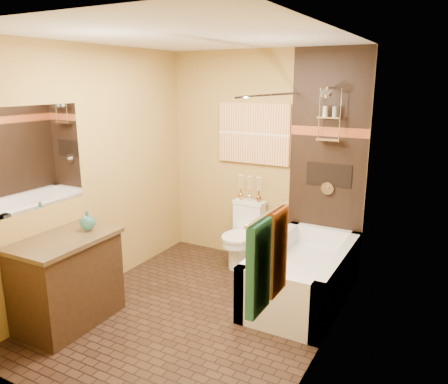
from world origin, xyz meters
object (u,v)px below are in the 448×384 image
Objects in this scene: bathtub at (303,279)px; vanity at (67,280)px; sunset_painting at (254,134)px; toilet at (243,235)px.

bathtub is 1.60× the size of vanity.
sunset_painting is 1.77m from bathtub.
vanity reaches higher than bathtub.
bathtub is at bearing -38.57° from sunset_painting.
sunset_painting reaches higher than toilet.
toilet is 2.08m from vanity.
toilet is (0.00, -0.25, -1.17)m from sunset_painting.
sunset_painting is 0.60× the size of bathtub.
sunset_painting is 1.20m from toilet.
sunset_painting is 0.96× the size of vanity.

